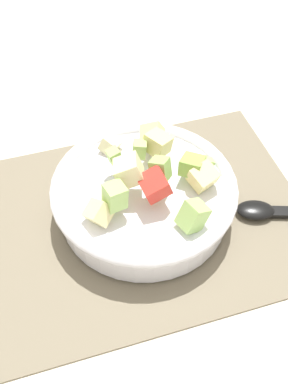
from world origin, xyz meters
TOP-DOWN VIEW (x-y plane):
  - ground_plane at (0.00, 0.00)m, footprint 2.40×2.40m
  - placemat at (0.00, 0.00)m, footprint 0.50×0.36m
  - salad_bowl at (0.01, 0.01)m, footprint 0.27×0.27m
  - serving_spoon at (0.20, -0.05)m, footprint 0.20×0.09m

SIDE VIEW (x-z plane):
  - ground_plane at x=0.00m, z-range 0.00..0.00m
  - placemat at x=0.00m, z-range 0.00..0.01m
  - serving_spoon at x=0.20m, z-range 0.00..0.02m
  - salad_bowl at x=0.01m, z-range -0.02..0.10m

